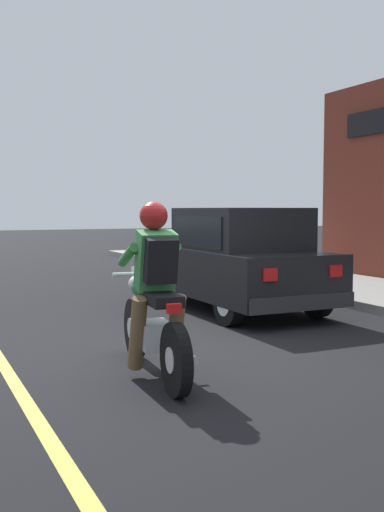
# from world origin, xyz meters

# --- Properties ---
(ground_plane) EXTENTS (80.00, 80.00, 0.00)m
(ground_plane) POSITION_xyz_m (0.00, 0.00, 0.00)
(ground_plane) COLOR black
(sidewalk_curb) EXTENTS (2.60, 22.00, 0.14)m
(sidewalk_curb) POSITION_xyz_m (4.87, 3.00, 0.07)
(sidewalk_curb) COLOR #9E9B93
(sidewalk_curb) RESTS_ON ground
(motorcycle_with_rider) EXTENTS (0.61, 2.02, 1.62)m
(motorcycle_with_rider) POSITION_xyz_m (-0.58, -0.58, 0.68)
(motorcycle_with_rider) COLOR black
(motorcycle_with_rider) RESTS_ON ground
(car_hatchback) EXTENTS (1.66, 3.79, 1.57)m
(car_hatchback) POSITION_xyz_m (1.93, 2.35, 0.77)
(car_hatchback) COLOR black
(car_hatchback) RESTS_ON ground
(trash_bin) EXTENTS (0.56, 0.56, 0.98)m
(trash_bin) POSITION_xyz_m (4.97, 4.78, 0.64)
(trash_bin) COLOR #514C47
(trash_bin) RESTS_ON sidewalk_curb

